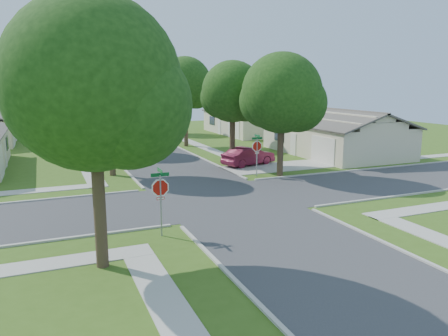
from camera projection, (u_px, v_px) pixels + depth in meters
name	position (u px, v px, depth m)	size (l,w,h in m)	color
ground	(221.00, 199.00, 25.05)	(100.00, 100.00, 0.00)	#385818
road_ns	(221.00, 199.00, 25.04)	(7.00, 100.00, 0.02)	#333335
sidewalk_ne	(185.00, 140.00, 50.89)	(1.20, 40.00, 0.04)	#9E9B91
sidewalk_nw	(75.00, 145.00, 46.26)	(1.20, 40.00, 0.04)	#9E9B91
driveway	(279.00, 167.00, 34.46)	(8.80, 3.60, 0.05)	#9E9B91
stop_sign_sw	(160.00, 191.00, 18.62)	(1.05, 0.80, 2.98)	gray
stop_sign_ne	(257.00, 148.00, 30.69)	(1.05, 0.80, 2.98)	gray
tree_e_near	(233.00, 95.00, 33.91)	(4.97, 4.80, 8.28)	#38281C
tree_e_mid	(186.00, 86.00, 44.66)	(5.59, 5.40, 9.21)	#38281C
tree_e_far	(155.00, 87.00, 56.48)	(5.17, 5.00, 8.72)	#38281C
tree_w_near	(109.00, 89.00, 30.26)	(5.38, 5.20, 8.97)	#38281C
tree_w_mid	(90.00, 83.00, 41.05)	(5.80, 5.60, 9.56)	#38281C
tree_w_far	(79.00, 91.00, 53.00)	(4.76, 4.60, 8.04)	#38281C
tree_sw_corner	(95.00, 91.00, 14.69)	(6.21, 6.00, 9.55)	#38281C
tree_ne_corner	(282.00, 97.00, 30.19)	(5.80, 5.60, 8.66)	#38281C
house_ne_near	(334.00, 137.00, 40.77)	(8.42, 13.60, 4.23)	beige
house_ne_far	(250.00, 122.00, 57.06)	(8.42, 13.60, 4.23)	beige
car_driveway	(249.00, 156.00, 35.05)	(1.60, 4.58, 1.51)	maroon
car_curb_east	(136.00, 133.00, 52.25)	(1.49, 3.71, 1.26)	black
car_curb_west	(92.00, 129.00, 56.01)	(1.86, 4.58, 1.33)	black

